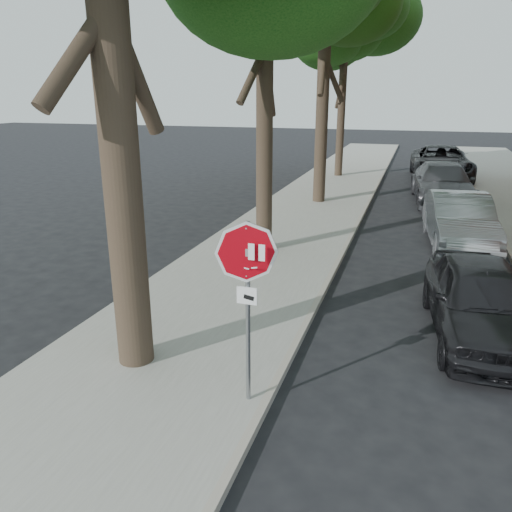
{
  "coord_description": "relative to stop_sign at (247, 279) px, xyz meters",
  "views": [
    {
      "loc": [
        1.28,
        -5.8,
        4.25
      ],
      "look_at": [
        -0.79,
        0.64,
        2.05
      ],
      "focal_mm": 35.0,
      "sensor_mm": 36.0,
      "label": 1
    }
  ],
  "objects": [
    {
      "name": "ground",
      "position": [
        0.7,
        0.03,
        -1.95
      ],
      "size": [
        120.0,
        120.0,
        0.0
      ],
      "primitive_type": "plane",
      "color": "black",
      "rests_on": "ground"
    },
    {
      "name": "sidewalk_left",
      "position": [
        -1.8,
        12.03,
        -1.89
      ],
      "size": [
        4.0,
        55.0,
        0.12
      ],
      "primitive_type": "cube",
      "color": "gray",
      "rests_on": "ground"
    },
    {
      "name": "curb_left",
      "position": [
        0.25,
        12.03,
        -1.88
      ],
      "size": [
        0.12,
        55.0,
        0.13
      ],
      "primitive_type": "cube",
      "color": "#9E9384",
      "rests_on": "ground"
    },
    {
      "name": "curb_right",
      "position": [
        4.65,
        12.03,
        -1.88
      ],
      "size": [
        0.12,
        55.0,
        0.13
      ],
      "primitive_type": "cube",
      "color": "#9E9384",
      "rests_on": "ground"
    },
    {
      "name": "stop_sign",
      "position": [
        0.0,
        0.0,
        0.0
      ],
      "size": [
        0.76,
        0.34,
        2.61
      ],
      "color": "gray",
      "rests_on": "sidewalk_left"
    },
    {
      "name": "tree_far",
      "position": [
        -2.02,
        21.14,
        5.26
      ],
      "size": [
        5.29,
        4.91,
        9.33
      ],
      "color": "black",
      "rests_on": "sidewalk_left"
    },
    {
      "name": "car_a",
      "position": [
        3.3,
        3.37,
        -1.23
      ],
      "size": [
        2.07,
        4.34,
        1.43
      ],
      "primitive_type": "imported",
      "rotation": [
        0.0,
        0.0,
        0.09
      ],
      "color": "black",
      "rests_on": "ground"
    },
    {
      "name": "car_b",
      "position": [
        3.3,
        9.42,
        -1.19
      ],
      "size": [
        2.02,
        4.73,
        1.51
      ],
      "primitive_type": "imported",
      "rotation": [
        0.0,
        0.0,
        0.09
      ],
      "color": "#94969B",
      "rests_on": "ground"
    },
    {
      "name": "car_c",
      "position": [
        3.04,
        15.83,
        -1.16
      ],
      "size": [
        2.72,
        5.62,
        1.58
      ],
      "primitive_type": "imported",
      "rotation": [
        0.0,
        0.0,
        0.1
      ],
      "color": "#424146",
      "rests_on": "ground"
    },
    {
      "name": "car_d",
      "position": [
        3.16,
        21.95,
        -1.09
      ],
      "size": [
        3.2,
        6.34,
        1.72
      ],
      "primitive_type": "imported",
      "rotation": [
        0.0,
        0.0,
        0.06
      ],
      "color": "black",
      "rests_on": "ground"
    }
  ]
}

